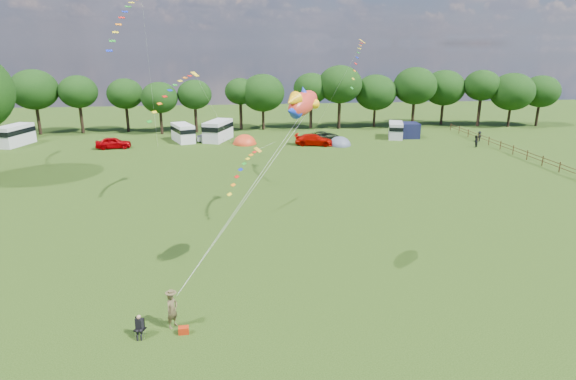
{
  "coord_description": "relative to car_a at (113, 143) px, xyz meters",
  "views": [
    {
      "loc": [
        -3.8,
        -23.15,
        13.58
      ],
      "look_at": [
        0.0,
        8.0,
        4.0
      ],
      "focal_mm": 30.0,
      "sensor_mm": 36.0,
      "label": 1
    }
  ],
  "objects": [
    {
      "name": "campervan_b",
      "position": [
        8.93,
        3.78,
        0.58
      ],
      "size": [
        3.9,
        5.6,
        2.53
      ],
      "rotation": [
        0.0,
        0.0,
        1.94
      ],
      "color": "silver",
      "rests_on": "ground"
    },
    {
      "name": "car_a",
      "position": [
        0.0,
        0.0,
        0.0
      ],
      "size": [
        4.8,
        2.27,
        1.55
      ],
      "primitive_type": "imported",
      "rotation": [
        0.0,
        0.0,
        1.67
      ],
      "color": "#A00004",
      "rests_on": "ground"
    },
    {
      "name": "fence",
      "position": [
        51.44,
        -8.45,
        -0.07
      ],
      "size": [
        0.12,
        33.12,
        1.2
      ],
      "color": "#472D19",
      "rests_on": "ground"
    },
    {
      "name": "car_d",
      "position": [
        29.16,
        1.72,
        -0.08
      ],
      "size": [
        5.59,
        3.85,
        1.4
      ],
      "primitive_type": "imported",
      "rotation": [
        0.0,
        0.0,
        1.9
      ],
      "color": "black",
      "rests_on": "ground"
    },
    {
      "name": "kite_flyer",
      "position": [
        12.48,
        -44.54,
        0.16
      ],
      "size": [
        0.78,
        0.81,
        1.87
      ],
      "primitive_type": "imported",
      "rotation": [
        0.0,
        0.0,
        0.89
      ],
      "color": "brown",
      "rests_on": "ground"
    },
    {
      "name": "streamer_kite_d",
      "position": [
        27.85,
        -20.55,
        11.71
      ],
      "size": [
        2.65,
        5.21,
        4.33
      ],
      "rotation": [
        0.0,
        0.0,
        1.14
      ],
      "color": "yellow",
      "rests_on": "ground"
    },
    {
      "name": "campervan_c",
      "position": [
        13.93,
        4.04,
        0.77
      ],
      "size": [
        4.51,
        6.38,
        2.88
      ],
      "rotation": [
        0.0,
        0.0,
        1.19
      ],
      "color": "silver",
      "rests_on": "ground"
    },
    {
      "name": "camp_chair",
      "position": [
        11.0,
        -45.19,
        -0.07
      ],
      "size": [
        0.62,
        0.64,
        1.18
      ],
      "rotation": [
        0.0,
        0.0,
        -0.4
      ],
      "color": "#99999E",
      "rests_on": "ground"
    },
    {
      "name": "tent_greyblue",
      "position": [
        30.77,
        -1.54,
        -0.75
      ],
      "size": [
        3.21,
        3.51,
        2.38
      ],
      "color": "#4D5569",
      "rests_on": "ground"
    },
    {
      "name": "kite_bag",
      "position": [
        13.05,
        -45.21,
        -0.6
      ],
      "size": [
        0.52,
        0.36,
        0.36
      ],
      "primitive_type": "cube",
      "rotation": [
        0.0,
        0.0,
        0.06
      ],
      "color": "#B2260A",
      "rests_on": "ground"
    },
    {
      "name": "car_c",
      "position": [
        27.22,
        -1.18,
        -0.0
      ],
      "size": [
        5.52,
        3.41,
        1.54
      ],
      "primitive_type": "imported",
      "rotation": [
        0.0,
        0.0,
        1.31
      ],
      "color": "#AF0800",
      "rests_on": "ground"
    },
    {
      "name": "awning_navy",
      "position": [
        41.93,
        2.81,
        0.34
      ],
      "size": [
        3.81,
        3.21,
        2.22
      ],
      "primitive_type": "cube",
      "rotation": [
        0.0,
        0.0,
        -0.1
      ],
      "color": "#131535",
      "rests_on": "ground"
    },
    {
      "name": "streamer_kite_c",
      "position": [
        16.92,
        -27.68,
        3.38
      ],
      "size": [
        3.11,
        5.01,
        2.81
      ],
      "rotation": [
        0.0,
        0.0,
        1.09
      ],
      "color": "gold",
      "rests_on": "ground"
    },
    {
      "name": "walker_a",
      "position": [
        48.84,
        -5.11,
        0.05
      ],
      "size": [
        0.94,
        0.87,
        1.65
      ],
      "primitive_type": "imported",
      "rotation": [
        0.0,
        0.0,
        3.75
      ],
      "color": "black",
      "rests_on": "ground"
    },
    {
      "name": "ground_plane",
      "position": [
        19.44,
        -42.95,
        -0.77
      ],
      "size": [
        180.0,
        180.0,
        0.0
      ],
      "primitive_type": "plane",
      "color": "black",
      "rests_on": "ground"
    },
    {
      "name": "fish_kite",
      "position": [
        19.43,
        -40.79,
        9.76
      ],
      "size": [
        2.65,
        3.26,
        1.8
      ],
      "rotation": [
        0.0,
        -0.21,
        0.97
      ],
      "color": "red",
      "rests_on": "ground"
    },
    {
      "name": "car_b",
      "position": [
        12.79,
        3.01,
        -0.15
      ],
      "size": [
        3.65,
        1.73,
        1.24
      ],
      "primitive_type": "imported",
      "rotation": [
        0.0,
        0.0,
        1.69
      ],
      "color": "#919298",
      "rests_on": "ground"
    },
    {
      "name": "streamer_kite_b",
      "position": [
        11.21,
        -23.22,
        9.11
      ],
      "size": [
        4.25,
        4.78,
        3.83
      ],
      "rotation": [
        0.0,
        0.0,
        1.14
      ],
      "color": "yellow",
      "rests_on": "ground"
    },
    {
      "name": "campervan_d",
      "position": [
        40.3,
        2.85,
        0.47
      ],
      "size": [
        3.32,
        5.1,
        2.31
      ],
      "rotation": [
        0.0,
        0.0,
        1.27
      ],
      "color": "#B3B4B5",
      "rests_on": "ground"
    },
    {
      "name": "tree_line",
      "position": [
        24.75,
        12.04,
        5.57
      ],
      "size": [
        102.98,
        10.98,
        10.27
      ],
      "color": "black",
      "rests_on": "ground"
    },
    {
      "name": "campervan_a",
      "position": [
        -13.98,
        3.83,
        0.73
      ],
      "size": [
        3.89,
        6.16,
        2.8
      ],
      "rotation": [
        0.0,
        0.0,
        1.3
      ],
      "color": "silver",
      "rests_on": "ground"
    },
    {
      "name": "walker_b",
      "position": [
        51.42,
        -1.29,
        -0.03
      ],
      "size": [
        1.04,
        0.91,
        1.48
      ],
      "primitive_type": "imported",
      "rotation": [
        0.0,
        0.0,
        3.75
      ],
      "color": "black",
      "rests_on": "ground"
    },
    {
      "name": "streamer_kite_a",
      "position": [
        5.81,
        -12.81,
        15.79
      ],
      "size": [
        3.44,
        5.6,
        5.8
      ],
      "rotation": [
        0.0,
        0.0,
        0.53
      ],
      "color": "yellow",
      "rests_on": "ground"
    },
    {
      "name": "tent_orange",
      "position": [
        17.65,
        0.97,
        -0.75
      ],
      "size": [
        3.36,
        3.69,
        2.63
      ],
      "color": "red",
      "rests_on": "ground"
    }
  ]
}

